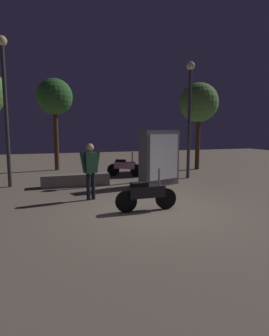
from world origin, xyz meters
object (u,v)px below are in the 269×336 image
at_px(motorcycle_black_foreground, 146,194).
at_px(streetlamp_near, 5,94).
at_px(person_rider_beside, 90,166).
at_px(streetlamp_far, 190,105).
at_px(kiosk_billboard, 159,158).
at_px(motorcycle_pink_parked_left, 125,167).

height_order(motorcycle_black_foreground, streetlamp_near, streetlamp_near).
bearing_deg(person_rider_beside, streetlamp_far, -77.31).
relative_size(streetlamp_far, kiosk_billboard, 2.36).
bearing_deg(streetlamp_far, streetlamp_near, 177.59).
distance_m(motorcycle_black_foreground, motorcycle_pink_parked_left, 5.61).
distance_m(person_rider_beside, streetlamp_far, 5.80).
bearing_deg(person_rider_beside, motorcycle_pink_parked_left, -45.54).
bearing_deg(motorcycle_pink_parked_left, streetlamp_near, -138.08).
distance_m(streetlamp_near, streetlamp_far, 7.27).
relative_size(motorcycle_black_foreground, kiosk_billboard, 0.79).
xyz_separation_m(streetlamp_near, kiosk_billboard, (5.41, -1.43, -2.32)).
bearing_deg(motorcycle_black_foreground, motorcycle_pink_parked_left, 80.73).
xyz_separation_m(motorcycle_pink_parked_left, streetlamp_near, (-4.74, -1.00, 2.94)).
relative_size(motorcycle_black_foreground, streetlamp_far, 0.34).
bearing_deg(streetlamp_far, person_rider_beside, -151.28).
xyz_separation_m(motorcycle_black_foreground, person_rider_beside, (-1.18, 1.62, 0.58)).
bearing_deg(streetlamp_near, kiosk_billboard, -14.84).
distance_m(motorcycle_black_foreground, streetlamp_near, 6.55).
height_order(streetlamp_near, streetlamp_far, streetlamp_near).
relative_size(motorcycle_pink_parked_left, streetlamp_near, 0.28).
bearing_deg(motorcycle_pink_parked_left, motorcycle_black_foreground, -70.51).
xyz_separation_m(streetlamp_near, streetlamp_far, (7.26, -0.31, -0.22)).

